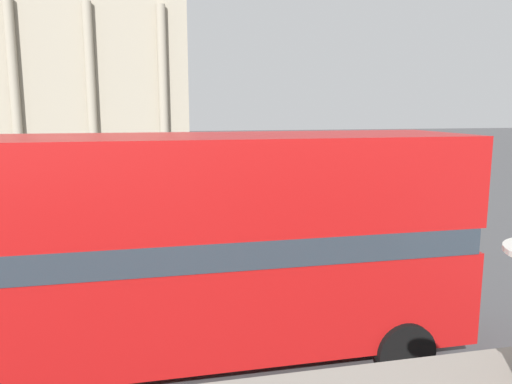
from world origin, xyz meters
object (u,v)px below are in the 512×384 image
Objects in this scene: traffic_light_mid at (321,156)px; car_black at (83,198)px; pedestrian_blue at (158,160)px; double_decker_bus at (151,244)px; plaza_building_left at (64,69)px; pedestrian_red at (81,196)px; pedestrian_grey at (256,166)px.

traffic_light_mid is 11.39m from car_black.
double_decker_bus is at bearing -136.06° from pedestrian_blue.
traffic_light_mid reaches higher than pedestrian_blue.
pedestrian_blue is at bearing 119.98° from traffic_light_mid.
traffic_light_mid is at bearing 54.94° from double_decker_bus.
pedestrian_blue is at bearing -67.57° from plaza_building_left.
traffic_light_mid is (8.45, 14.85, -0.04)m from double_decker_bus.
traffic_light_mid is 1.99× the size of pedestrian_red.
pedestrian_grey is (5.98, -5.88, 0.10)m from pedestrian_blue.
traffic_light_mid is 2.20× the size of pedestrian_blue.
pedestrian_red is (-2.71, 13.03, -1.32)m from double_decker_bus.
double_decker_bus is 7.02× the size of pedestrian_blue.
traffic_light_mid is 7.61m from pedestrian_grey.
pedestrian_blue is 8.38m from pedestrian_grey.
plaza_building_left is 16.44× the size of pedestrian_blue.
plaza_building_left is 7.46× the size of traffic_light_mid.
traffic_light_mid is at bearing -104.37° from pedestrian_blue.
plaza_building_left is at bearing -168.31° from car_black.
plaza_building_left is 14.99× the size of pedestrian_grey.
pedestrian_blue is at bearing 172.83° from pedestrian_grey.
car_black is at bearing -81.27° from plaza_building_left.
pedestrian_red is at bearing 96.33° from double_decker_bus.
pedestrian_grey is at bearing 131.96° from car_black.
pedestrian_red is (5.61, -37.19, -7.76)m from plaza_building_left.
pedestrian_grey is at bearing -61.66° from plaza_building_left.
car_black is 2.64× the size of pedestrian_blue.
pedestrian_blue is at bearing 82.87° from double_decker_bus.
plaza_building_left reaches higher than pedestrian_blue.
pedestrian_grey is (9.62, 7.79, 0.31)m from car_black.
pedestrian_grey is at bearing -88.87° from pedestrian_blue.
car_black is 2.38× the size of pedestrian_red.
pedestrian_red is at bearing -81.42° from plaza_building_left.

